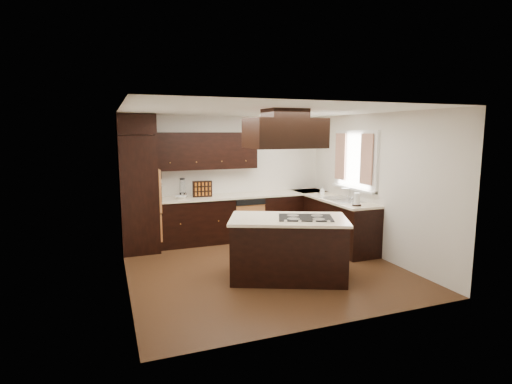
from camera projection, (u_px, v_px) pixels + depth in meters
floor at (263, 268)px, 6.47m from camera, size 4.20×4.20×0.02m
ceiling at (264, 110)px, 6.10m from camera, size 4.20×4.20×0.02m
wall_back at (226, 177)px, 8.24m from camera, size 4.20×0.02×2.50m
wall_front at (336, 218)px, 4.33m from camera, size 4.20×0.02×2.50m
wall_left at (123, 199)px, 5.55m from camera, size 0.02×4.20×2.50m
wall_right at (375, 185)px, 7.02m from camera, size 0.02×4.20×2.50m
oven_column at (138, 194)px, 7.27m from camera, size 0.65×0.75×2.12m
wall_oven_face at (158, 190)px, 7.38m from camera, size 0.05×0.62×0.78m
base_cabinets_back at (232, 219)px, 8.08m from camera, size 2.93×0.60×0.88m
base_cabinets_right at (331, 221)px, 7.87m from camera, size 0.60×2.40×0.88m
countertop_back at (232, 196)px, 8.00m from camera, size 2.93×0.63×0.04m
countertop_right at (331, 198)px, 7.79m from camera, size 0.63×2.40×0.04m
upper_cabinets at (207, 151)px, 7.84m from camera, size 2.00×0.34×0.72m
dishwasher_front at (251, 223)px, 7.92m from camera, size 0.60×0.05×0.72m
window_frame at (355, 160)px, 7.46m from camera, size 0.06×1.32×1.12m
window_pane at (357, 160)px, 7.47m from camera, size 0.00×1.20×1.00m
curtain_left at (366, 159)px, 7.04m from camera, size 0.02×0.34×0.90m
curtain_right at (340, 157)px, 7.82m from camera, size 0.02×0.34×0.90m
sink_rim at (342, 199)px, 7.47m from camera, size 0.52×0.84×0.01m
island at (288, 249)px, 5.97m from camera, size 1.88×1.49×0.88m
island_top at (288, 219)px, 5.90m from camera, size 1.96×1.57×0.04m
cooktop at (305, 218)px, 5.88m from camera, size 0.93×0.79×0.01m
range_hood at (285, 133)px, 5.68m from camera, size 1.05×0.72×0.42m
hood_duct at (285, 114)px, 5.63m from camera, size 0.55×0.50×0.13m
blender_base at (183, 195)px, 7.66m from camera, size 0.15×0.15×0.10m
blender_pitcher at (183, 186)px, 7.63m from camera, size 0.13×0.13×0.26m
spice_rack at (202, 189)px, 7.78m from camera, size 0.39×0.14×0.31m
mixing_bowl at (181, 197)px, 7.59m from camera, size 0.29×0.29×0.06m
soap_bottle at (322, 191)px, 8.03m from camera, size 0.10×0.10×0.17m
paper_towel at (357, 199)px, 6.84m from camera, size 0.13×0.13×0.22m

